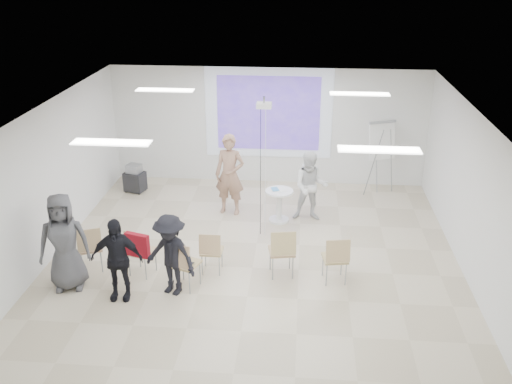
# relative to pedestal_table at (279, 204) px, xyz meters

# --- Properties ---
(floor) EXTENTS (8.00, 9.00, 0.10)m
(floor) POSITION_rel_pedestal_table_xyz_m (-0.41, -2.11, -0.48)
(floor) COLOR beige
(floor) RESTS_ON ground
(ceiling) EXTENTS (8.00, 9.00, 0.10)m
(ceiling) POSITION_rel_pedestal_table_xyz_m (-0.41, -2.11, 2.62)
(ceiling) COLOR white
(ceiling) RESTS_ON wall_back
(wall_back) EXTENTS (8.00, 0.10, 3.00)m
(wall_back) POSITION_rel_pedestal_table_xyz_m (-0.41, 2.44, 1.07)
(wall_back) COLOR silver
(wall_back) RESTS_ON floor
(wall_left) EXTENTS (0.10, 9.00, 3.00)m
(wall_left) POSITION_rel_pedestal_table_xyz_m (-4.46, -2.11, 1.07)
(wall_left) COLOR silver
(wall_left) RESTS_ON floor
(wall_right) EXTENTS (0.10, 9.00, 3.00)m
(wall_right) POSITION_rel_pedestal_table_xyz_m (3.64, -2.11, 1.07)
(wall_right) COLOR silver
(wall_right) RESTS_ON floor
(projection_halo) EXTENTS (3.20, 0.01, 2.30)m
(projection_halo) POSITION_rel_pedestal_table_xyz_m (-0.41, 2.38, 1.42)
(projection_halo) COLOR silver
(projection_halo) RESTS_ON wall_back
(projection_image) EXTENTS (2.60, 0.01, 1.90)m
(projection_image) POSITION_rel_pedestal_table_xyz_m (-0.41, 2.36, 1.42)
(projection_image) COLOR #5436BA
(projection_image) RESTS_ON wall_back
(pedestal_table) EXTENTS (0.77, 0.77, 0.77)m
(pedestal_table) POSITION_rel_pedestal_table_xyz_m (0.00, 0.00, 0.00)
(pedestal_table) COLOR white
(pedestal_table) RESTS_ON floor
(player_left) EXTENTS (0.86, 0.65, 2.13)m
(player_left) POSITION_rel_pedestal_table_xyz_m (-1.15, 0.36, 0.64)
(player_left) COLOR #A57B65
(player_left) RESTS_ON floor
(player_right) EXTENTS (0.86, 0.69, 1.77)m
(player_right) POSITION_rel_pedestal_table_xyz_m (0.69, 0.16, 0.46)
(player_right) COLOR white
(player_right) RESTS_ON floor
(controller_left) EXTENTS (0.07, 0.14, 0.04)m
(controller_left) POSITION_rel_pedestal_table_xyz_m (-0.97, 0.61, 0.98)
(controller_left) COLOR silver
(controller_left) RESTS_ON player_left
(controller_right) EXTENTS (0.04, 0.13, 0.04)m
(controller_right) POSITION_rel_pedestal_table_xyz_m (0.51, 0.41, 0.77)
(controller_right) COLOR silver
(controller_right) RESTS_ON player_right
(chair_far_left) EXTENTS (0.59, 0.61, 0.94)m
(chair_far_left) POSITION_rel_pedestal_table_xyz_m (-3.43, -2.50, 0.13)
(chair_far_left) COLOR tan
(chair_far_left) RESTS_ON floor
(chair_left_mid) EXTENTS (0.56, 0.58, 0.94)m
(chair_left_mid) POSITION_rel_pedestal_table_xyz_m (-2.47, -2.56, 0.13)
(chair_left_mid) COLOR tan
(chair_left_mid) RESTS_ON floor
(chair_left_inner) EXTENTS (0.59, 0.61, 0.96)m
(chair_left_inner) POSITION_rel_pedestal_table_xyz_m (-1.57, -2.95, 0.14)
(chair_left_inner) COLOR tan
(chair_left_inner) RESTS_ON floor
(chair_center) EXTENTS (0.41, 0.44, 0.86)m
(chair_center) POSITION_rel_pedestal_table_xyz_m (-1.16, -2.36, 0.08)
(chair_center) COLOR tan
(chair_center) RESTS_ON floor
(chair_right_inner) EXTENTS (0.54, 0.57, 0.99)m
(chair_right_inner) POSITION_rel_pedestal_table_xyz_m (0.17, -2.38, 0.16)
(chair_right_inner) COLOR tan
(chair_right_inner) RESTS_ON floor
(chair_right_far) EXTENTS (0.51, 0.54, 0.94)m
(chair_right_far) POSITION_rel_pedestal_table_xyz_m (1.15, -2.51, 0.13)
(chair_right_far) COLOR tan
(chair_right_far) RESTS_ON floor
(red_jacket) EXTENTS (0.48, 0.24, 0.45)m
(red_jacket) POSITION_rel_pedestal_table_xyz_m (-2.45, -2.70, 0.29)
(red_jacket) COLOR #A71422
(red_jacket) RESTS_ON chair_left_mid
(laptop) EXTENTS (0.42, 0.36, 0.03)m
(laptop) POSITION_rel_pedestal_table_xyz_m (-1.54, -2.86, 0.09)
(laptop) COLOR black
(laptop) RESTS_ON chair_left_inner
(audience_left) EXTENTS (1.05, 0.66, 1.75)m
(audience_left) POSITION_rel_pedestal_table_xyz_m (-2.63, -3.31, 0.45)
(audience_left) COLOR black
(audience_left) RESTS_ON floor
(audience_mid) EXTENTS (1.26, 0.98, 1.72)m
(audience_mid) POSITION_rel_pedestal_table_xyz_m (-1.75, -3.08, 0.43)
(audience_mid) COLOR black
(audience_mid) RESTS_ON floor
(audience_outer) EXTENTS (1.12, 0.88, 2.03)m
(audience_outer) POSITION_rel_pedestal_table_xyz_m (-3.65, -3.04, 0.59)
(audience_outer) COLOR #515155
(audience_outer) RESTS_ON floor
(flipchart_easel) EXTENTS (0.76, 0.61, 1.87)m
(flipchart_easel) POSITION_rel_pedestal_table_xyz_m (2.40, 1.80, 0.95)
(flipchart_easel) COLOR gray
(flipchart_easel) RESTS_ON floor
(av_cart) EXTENTS (0.57, 0.50, 0.72)m
(av_cart) POSITION_rel_pedestal_table_xyz_m (-3.71, 1.41, -0.10)
(av_cart) COLOR black
(av_cart) RESTS_ON floor
(ceiling_projector) EXTENTS (0.30, 0.25, 3.00)m
(ceiling_projector) POSITION_rel_pedestal_table_xyz_m (-0.31, -0.62, 2.26)
(ceiling_projector) COLOR white
(ceiling_projector) RESTS_ON ceiling
(fluor_panel_nw) EXTENTS (1.20, 0.30, 0.02)m
(fluor_panel_nw) POSITION_rel_pedestal_table_xyz_m (-2.41, -0.11, 2.54)
(fluor_panel_nw) COLOR white
(fluor_panel_nw) RESTS_ON ceiling
(fluor_panel_ne) EXTENTS (1.20, 0.30, 0.02)m
(fluor_panel_ne) POSITION_rel_pedestal_table_xyz_m (1.59, -0.11, 2.54)
(fluor_panel_ne) COLOR white
(fluor_panel_ne) RESTS_ON ceiling
(fluor_panel_sw) EXTENTS (1.20, 0.30, 0.02)m
(fluor_panel_sw) POSITION_rel_pedestal_table_xyz_m (-2.41, -3.61, 2.54)
(fluor_panel_sw) COLOR white
(fluor_panel_sw) RESTS_ON ceiling
(fluor_panel_se) EXTENTS (1.20, 0.30, 0.02)m
(fluor_panel_se) POSITION_rel_pedestal_table_xyz_m (1.59, -3.61, 2.54)
(fluor_panel_se) COLOR white
(fluor_panel_se) RESTS_ON ceiling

